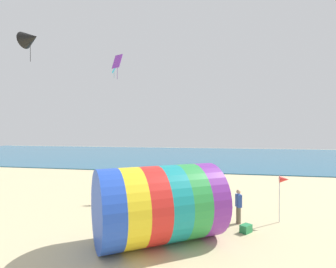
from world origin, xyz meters
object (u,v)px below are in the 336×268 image
object	(u,v)px
kite_handler	(239,206)
bystander_far_left	(159,179)
cooler_box	(246,229)
kite_purple_diamond	(117,62)
bystander_near_water	(210,178)
kite_black_delta	(30,38)
giant_inflatable_tube	(159,204)
beach_flag	(284,181)
bystander_mid_beach	(120,187)
kite_cyan_diamond	(114,70)

from	to	relation	value
kite_handler	bystander_far_left	distance (m)	8.56
kite_handler	cooler_box	world-z (taller)	kite_handler
kite_purple_diamond	cooler_box	distance (m)	15.72
kite_handler	kite_purple_diamond	xyz separation A→B (m)	(-9.08, 6.55, 9.36)
bystander_near_water	bystander_far_left	size ratio (longest dim) A/B	1.05
kite_black_delta	cooler_box	bearing A→B (deg)	-15.14
giant_inflatable_tube	beach_flag	bearing A→B (deg)	31.31
bystander_mid_beach	bystander_far_left	world-z (taller)	bystander_mid_beach
kite_purple_diamond	bystander_mid_beach	world-z (taller)	kite_purple_diamond
kite_black_delta	bystander_near_water	bearing A→B (deg)	22.32
kite_purple_diamond	bystander_near_water	world-z (taller)	kite_purple_diamond
bystander_far_left	kite_cyan_diamond	bearing A→B (deg)	131.84
kite_handler	kite_black_delta	world-z (taller)	kite_black_delta
kite_cyan_diamond	beach_flag	xyz separation A→B (m)	(14.86, -13.71, -9.37)
kite_cyan_diamond	bystander_far_left	distance (m)	14.96
bystander_mid_beach	cooler_box	world-z (taller)	bystander_mid_beach
kite_handler	bystander_mid_beach	bearing A→B (deg)	157.41
bystander_far_left	beach_flag	xyz separation A→B (m)	(7.85, -5.88, 1.28)
bystander_near_water	bystander_mid_beach	world-z (taller)	bystander_near_water
kite_cyan_diamond	kite_handler	bearing A→B (deg)	-48.61
bystander_near_water	kite_purple_diamond	bearing A→B (deg)	-170.69
beach_flag	kite_cyan_diamond	bearing A→B (deg)	137.29
beach_flag	bystander_near_water	bearing A→B (deg)	118.70
bystander_near_water	giant_inflatable_tube	bearing A→B (deg)	-99.28
bystander_far_left	bystander_near_water	bearing A→B (deg)	18.26
bystander_far_left	cooler_box	distance (m)	9.62
giant_inflatable_tube	bystander_far_left	size ratio (longest dim) A/B	3.70
giant_inflatable_tube	kite_black_delta	world-z (taller)	kite_black_delta
bystander_near_water	bystander_far_left	xyz separation A→B (m)	(-3.92, -1.29, -0.05)
kite_purple_diamond	bystander_mid_beach	bearing A→B (deg)	-65.24
kite_handler	kite_black_delta	distance (m)	17.54
kite_purple_diamond	bystander_near_water	bearing A→B (deg)	9.31
kite_cyan_diamond	bystander_near_water	world-z (taller)	kite_cyan_diamond
kite_handler	kite_black_delta	bearing A→B (deg)	169.02
kite_black_delta	bystander_mid_beach	xyz separation A→B (m)	(6.49, 0.41, -10.28)
kite_handler	bystander_far_left	bearing A→B (deg)	130.84
kite_black_delta	beach_flag	distance (m)	18.69
bystander_far_left	giant_inflatable_tube	bearing A→B (deg)	-76.84
giant_inflatable_tube	bystander_far_left	world-z (taller)	giant_inflatable_tube
beach_flag	bystander_mid_beach	bearing A→B (deg)	165.45
bystander_near_water	bystander_far_left	distance (m)	4.13
kite_purple_diamond	cooler_box	size ratio (longest dim) A/B	3.90
bystander_mid_beach	kite_handler	bearing A→B (deg)	-22.59
cooler_box	bystander_far_left	bearing A→B (deg)	127.53
kite_purple_diamond	cooler_box	bearing A→B (deg)	-39.50
kite_handler	kite_black_delta	xyz separation A→B (m)	(-13.98, 2.71, 10.24)
cooler_box	kite_black_delta	bearing A→B (deg)	164.86
bystander_far_left	kite_handler	bearing A→B (deg)	-49.16
giant_inflatable_tube	beach_flag	xyz separation A→B (m)	(5.66, 3.45, 0.51)
kite_cyan_diamond	beach_flag	bearing A→B (deg)	-42.71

